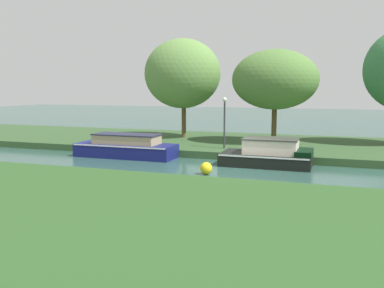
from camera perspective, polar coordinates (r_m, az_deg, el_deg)
ground_plane at (r=20.22m, az=6.29°, el=-3.30°), size 120.00×120.00×0.00m
riverbank_far at (r=26.97m, az=9.64°, el=-0.18°), size 72.00×10.00×0.40m
riverbank_near at (r=11.83m, az=-3.68°, el=-10.24°), size 72.00×10.00×0.40m
navy_barge at (r=23.56m, az=-8.93°, el=-0.42°), size 5.64×1.87×1.29m
black_narrowboat at (r=21.06m, az=10.38°, el=-1.40°), size 4.38×2.24×1.38m
willow_tree_left at (r=28.81m, az=-1.33°, el=9.50°), size 5.24×4.34×6.70m
willow_tree_centre at (r=26.42m, az=11.16°, el=8.55°), size 5.27×4.30×5.74m
lamp_post at (r=23.76m, az=4.43°, el=3.75°), size 0.24×0.24×2.88m
mooring_post_far at (r=24.33m, az=-4.50°, el=0.59°), size 0.16×0.16×0.88m
channel_buoy at (r=18.70m, az=1.93°, el=-3.31°), size 0.55×0.55×0.55m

